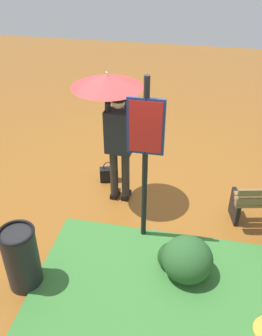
% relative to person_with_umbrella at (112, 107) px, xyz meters
% --- Properties ---
extents(ground_plane, '(18.00, 18.00, 0.00)m').
position_rel_person_with_umbrella_xyz_m(ground_plane, '(-0.15, -0.00, -1.55)').
color(ground_plane, brown).
extents(person_with_umbrella, '(0.96, 0.96, 2.04)m').
position_rel_person_with_umbrella_xyz_m(person_with_umbrella, '(0.00, 0.00, 0.00)').
color(person_with_umbrella, '#2D2823').
rests_on(person_with_umbrella, ground_plane).
extents(info_sign_post, '(0.44, 0.07, 2.30)m').
position_rel_person_with_umbrella_xyz_m(info_sign_post, '(-0.58, 0.76, -0.11)').
color(info_sign_post, black).
rests_on(info_sign_post, ground_plane).
extents(handbag, '(0.33, 0.22, 0.37)m').
position_rel_person_with_umbrella_xyz_m(handbag, '(0.21, -0.44, -1.42)').
color(handbag, black).
rests_on(handbag, ground_plane).
extents(trash_bin, '(0.42, 0.42, 0.83)m').
position_rel_person_with_umbrella_xyz_m(trash_bin, '(0.66, 1.82, -1.13)').
color(trash_bin, black).
rests_on(trash_bin, ground_plane).
extents(shrub_cluster, '(0.67, 0.61, 0.55)m').
position_rel_person_with_umbrella_xyz_m(shrub_cluster, '(-1.17, 1.31, -1.29)').
color(shrub_cluster, '#285628').
rests_on(shrub_cluster, ground_plane).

